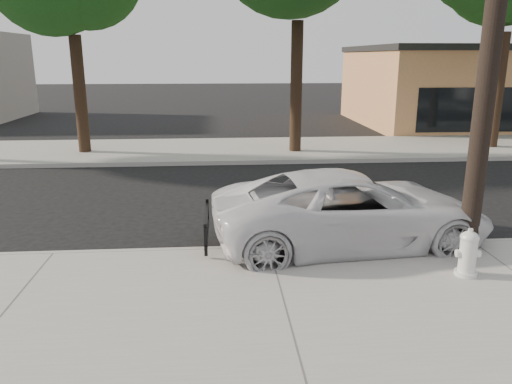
% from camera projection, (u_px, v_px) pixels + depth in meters
% --- Properties ---
extents(ground, '(120.00, 120.00, 0.00)m').
position_uv_depth(ground, '(260.00, 219.00, 11.56)').
color(ground, black).
rests_on(ground, ground).
extents(near_sidewalk, '(90.00, 4.40, 0.15)m').
position_uv_depth(near_sidewalk, '(284.00, 305.00, 7.40)').
color(near_sidewalk, gray).
rests_on(near_sidewalk, ground).
extents(far_sidewalk, '(90.00, 5.00, 0.15)m').
position_uv_depth(far_sidewalk, '(242.00, 150.00, 19.72)').
color(far_sidewalk, gray).
rests_on(far_sidewalk, ground).
extents(curb_near, '(90.00, 0.12, 0.16)m').
position_uv_depth(curb_near, '(269.00, 250.00, 9.52)').
color(curb_near, '#9E9B93').
rests_on(curb_near, ground).
extents(police_cruiser, '(5.61, 3.01, 1.50)m').
position_uv_depth(police_cruiser, '(351.00, 210.00, 9.75)').
color(police_cruiser, silver).
rests_on(police_cruiser, ground).
extents(fire_hydrant, '(0.40, 0.37, 0.76)m').
position_uv_depth(fire_hydrant, '(468.00, 254.00, 8.17)').
color(fire_hydrant, silver).
rests_on(fire_hydrant, near_sidewalk).
extents(traffic_cone, '(0.53, 0.53, 0.79)m').
position_uv_depth(traffic_cone, '(356.00, 232.00, 9.13)').
color(traffic_cone, '#FE5C0D').
rests_on(traffic_cone, near_sidewalk).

